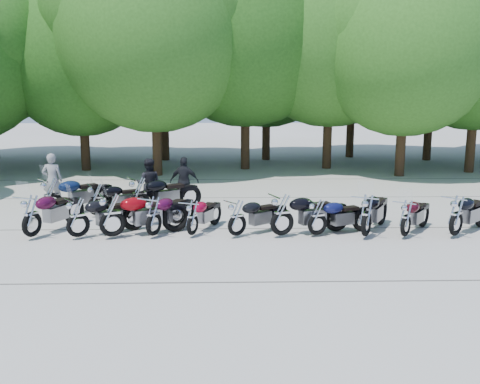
{
  "coord_description": "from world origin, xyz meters",
  "views": [
    {
      "loc": [
        -0.38,
        -14.46,
        4.23
      ],
      "look_at": [
        0.0,
        1.5,
        1.1
      ],
      "focal_mm": 42.0,
      "sensor_mm": 36.0,
      "label": 1
    }
  ],
  "objects_px": {
    "motorcycle_13": "(139,194)",
    "rider_0": "(52,180)",
    "motorcycle_11": "(52,195)",
    "motorcycle_0": "(31,214)",
    "motorcycle_5": "(237,217)",
    "motorcycle_12": "(97,198)",
    "motorcycle_7": "(318,216)",
    "motorcycle_6": "(282,213)",
    "motorcycle_8": "(367,214)",
    "rider_2": "(184,182)",
    "motorcycle_4": "(192,217)",
    "motorcycle_2": "(112,214)",
    "motorcycle_10": "(457,214)",
    "motorcycle_1": "(78,216)",
    "motorcycle_9": "(406,217)",
    "rider_1": "(149,184)",
    "motorcycle_3": "(153,215)"
  },
  "relations": [
    {
      "from": "motorcycle_7",
      "to": "motorcycle_9",
      "type": "height_order",
      "value": "motorcycle_9"
    },
    {
      "from": "rider_2",
      "to": "motorcycle_3",
      "type": "bearing_deg",
      "value": 90.98
    },
    {
      "from": "motorcycle_0",
      "to": "motorcycle_10",
      "type": "height_order",
      "value": "motorcycle_0"
    },
    {
      "from": "motorcycle_1",
      "to": "motorcycle_5",
      "type": "height_order",
      "value": "motorcycle_1"
    },
    {
      "from": "motorcycle_11",
      "to": "motorcycle_0",
      "type": "bearing_deg",
      "value": 145.56
    },
    {
      "from": "motorcycle_0",
      "to": "motorcycle_1",
      "type": "height_order",
      "value": "motorcycle_0"
    },
    {
      "from": "motorcycle_4",
      "to": "motorcycle_6",
      "type": "bearing_deg",
      "value": -159.13
    },
    {
      "from": "motorcycle_13",
      "to": "motorcycle_4",
      "type": "bearing_deg",
      "value": -173.19
    },
    {
      "from": "motorcycle_3",
      "to": "rider_0",
      "type": "distance_m",
      "value": 5.65
    },
    {
      "from": "motorcycle_2",
      "to": "rider_1",
      "type": "xyz_separation_m",
      "value": [
        0.48,
        3.81,
        0.15
      ]
    },
    {
      "from": "motorcycle_13",
      "to": "rider_0",
      "type": "distance_m",
      "value": 3.43
    },
    {
      "from": "motorcycle_5",
      "to": "motorcycle_11",
      "type": "height_order",
      "value": "motorcycle_11"
    },
    {
      "from": "motorcycle_1",
      "to": "motorcycle_7",
      "type": "distance_m",
      "value": 6.58
    },
    {
      "from": "motorcycle_6",
      "to": "motorcycle_7",
      "type": "bearing_deg",
      "value": -107.29
    },
    {
      "from": "motorcycle_6",
      "to": "motorcycle_10",
      "type": "distance_m",
      "value": 4.79
    },
    {
      "from": "motorcycle_8",
      "to": "rider_0",
      "type": "height_order",
      "value": "rider_0"
    },
    {
      "from": "motorcycle_5",
      "to": "rider_0",
      "type": "xyz_separation_m",
      "value": [
        -6.26,
        4.09,
        0.33
      ]
    },
    {
      "from": "motorcycle_9",
      "to": "motorcycle_12",
      "type": "bearing_deg",
      "value": 20.06
    },
    {
      "from": "motorcycle_13",
      "to": "rider_0",
      "type": "relative_size",
      "value": 1.33
    },
    {
      "from": "motorcycle_3",
      "to": "motorcycle_9",
      "type": "distance_m",
      "value": 6.93
    },
    {
      "from": "motorcycle_10",
      "to": "motorcycle_5",
      "type": "bearing_deg",
      "value": 45.73
    },
    {
      "from": "motorcycle_1",
      "to": "motorcycle_10",
      "type": "relative_size",
      "value": 0.97
    },
    {
      "from": "motorcycle_11",
      "to": "motorcycle_13",
      "type": "bearing_deg",
      "value": -124.64
    },
    {
      "from": "motorcycle_7",
      "to": "motorcycle_6",
      "type": "bearing_deg",
      "value": 71.62
    },
    {
      "from": "motorcycle_8",
      "to": "rider_2",
      "type": "relative_size",
      "value": 1.42
    },
    {
      "from": "motorcycle_1",
      "to": "rider_1",
      "type": "distance_m",
      "value": 4.07
    },
    {
      "from": "motorcycle_8",
      "to": "motorcycle_13",
      "type": "distance_m",
      "value": 7.26
    },
    {
      "from": "motorcycle_7",
      "to": "rider_1",
      "type": "xyz_separation_m",
      "value": [
        -5.16,
        3.72,
        0.26
      ]
    },
    {
      "from": "motorcycle_1",
      "to": "rider_1",
      "type": "bearing_deg",
      "value": -54.65
    },
    {
      "from": "motorcycle_5",
      "to": "motorcycle_12",
      "type": "distance_m",
      "value": 5.07
    },
    {
      "from": "motorcycle_3",
      "to": "motorcycle_11",
      "type": "distance_m",
      "value": 4.32
    },
    {
      "from": "motorcycle_2",
      "to": "motorcycle_12",
      "type": "relative_size",
      "value": 1.17
    },
    {
      "from": "motorcycle_3",
      "to": "motorcycle_4",
      "type": "relative_size",
      "value": 1.13
    },
    {
      "from": "motorcycle_7",
      "to": "rider_1",
      "type": "distance_m",
      "value": 6.36
    },
    {
      "from": "motorcycle_10",
      "to": "motorcycle_11",
      "type": "distance_m",
      "value": 12.16
    },
    {
      "from": "motorcycle_4",
      "to": "motorcycle_9",
      "type": "xyz_separation_m",
      "value": [
        5.87,
        -0.3,
        0.03
      ]
    },
    {
      "from": "motorcycle_4",
      "to": "motorcycle_9",
      "type": "height_order",
      "value": "motorcycle_9"
    },
    {
      "from": "motorcycle_2",
      "to": "motorcycle_6",
      "type": "bearing_deg",
      "value": -113.85
    },
    {
      "from": "motorcycle_7",
      "to": "motorcycle_9",
      "type": "distance_m",
      "value": 2.41
    },
    {
      "from": "motorcycle_4",
      "to": "motorcycle_8",
      "type": "xyz_separation_m",
      "value": [
        4.78,
        -0.28,
        0.11
      ]
    },
    {
      "from": "motorcycle_5",
      "to": "motorcycle_4",
      "type": "bearing_deg",
      "value": 48.71
    },
    {
      "from": "motorcycle_2",
      "to": "motorcycle_8",
      "type": "distance_m",
      "value": 6.95
    },
    {
      "from": "motorcycle_9",
      "to": "motorcycle_10",
      "type": "bearing_deg",
      "value": -142.12
    },
    {
      "from": "motorcycle_0",
      "to": "motorcycle_7",
      "type": "bearing_deg",
      "value": -155.28
    },
    {
      "from": "motorcycle_5",
      "to": "motorcycle_6",
      "type": "bearing_deg",
      "value": -126.98
    },
    {
      "from": "motorcycle_12",
      "to": "rider_1",
      "type": "bearing_deg",
      "value": -75.89
    },
    {
      "from": "motorcycle_6",
      "to": "motorcycle_9",
      "type": "xyz_separation_m",
      "value": [
        3.39,
        -0.15,
        -0.09
      ]
    },
    {
      "from": "motorcycle_12",
      "to": "motorcycle_0",
      "type": "bearing_deg",
      "value": 128.52
    },
    {
      "from": "motorcycle_4",
      "to": "rider_0",
      "type": "bearing_deg",
      "value": -14.13
    },
    {
      "from": "rider_2",
      "to": "motorcycle_7",
      "type": "bearing_deg",
      "value": 143.32
    }
  ]
}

